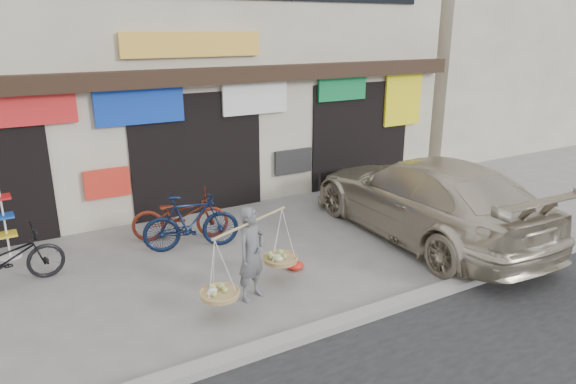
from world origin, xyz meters
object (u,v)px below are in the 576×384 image
street_vendor (252,258)px  suv (424,197)px  bike_0 (5,260)px  bike_2 (180,215)px  display_rack (6,228)px  bike_1 (191,222)px

street_vendor → suv: size_ratio=0.33×
suv → bike_0: bearing=-11.0°
bike_0 → bike_2: bearing=-85.4°
bike_2 → display_rack: size_ratio=1.32×
bike_1 → display_rack: size_ratio=1.26×
street_vendor → bike_1: bearing=70.5°
bike_0 → display_rack: bearing=-8.1°
street_vendor → bike_0: (-3.30, 2.29, -0.21)m
bike_1 → bike_0: bearing=102.2°
street_vendor → bike_0: size_ratio=1.05×
bike_0 → bike_1: (3.11, -0.05, 0.07)m
bike_0 → bike_1: size_ratio=0.99×
suv → display_rack: (-7.35, 2.94, -0.23)m
suv → bike_1: bearing=-19.0°
bike_1 → display_rack: (-3.05, 1.30, 0.03)m
street_vendor → bike_1: street_vendor is taller
bike_1 → bike_2: 0.58m
display_rack → bike_2: bearing=-13.5°
bike_0 → display_rack: 1.26m
street_vendor → display_rack: size_ratio=1.32×
bike_0 → suv: suv is taller
bike_0 → bike_1: bike_1 is taller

